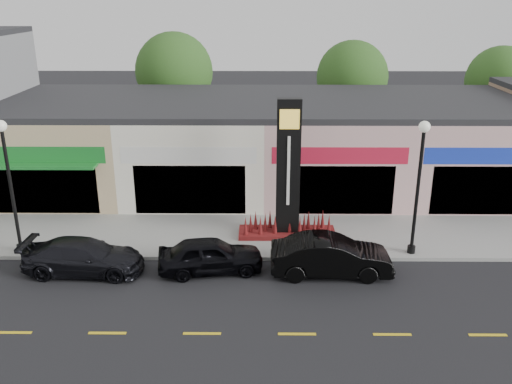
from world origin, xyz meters
TOP-DOWN VIEW (x-y plane):
  - ground at (0.00, 0.00)m, footprint 120.00×120.00m
  - sidewalk at (0.00, 4.35)m, footprint 52.00×4.30m
  - curb at (0.00, 2.10)m, footprint 52.00×0.20m
  - shop_beige at (-8.50, 11.46)m, footprint 7.00×10.85m
  - shop_cream at (-1.50, 11.47)m, footprint 7.00×10.01m
  - shop_pink_w at (5.50, 11.47)m, footprint 7.00×10.01m
  - shop_pink_e at (12.50, 11.47)m, footprint 7.00×10.01m
  - tree_rear_west at (-4.00, 19.50)m, footprint 5.20×5.20m
  - tree_rear_mid at (8.00, 19.50)m, footprint 4.80×4.80m
  - tree_rear_east at (18.00, 19.50)m, footprint 4.60×4.60m
  - lamp_west_near at (-8.00, 2.50)m, footprint 0.44×0.44m
  - lamp_east_near at (8.00, 2.50)m, footprint 0.44×0.44m
  - pylon_sign at (3.00, 4.20)m, footprint 4.20×1.30m
  - car_dark_sedan at (-4.92, 1.00)m, footprint 2.04×4.63m
  - car_black_sedan at (-0.07, 1.12)m, footprint 2.18×4.19m
  - car_black_conv at (4.51, 0.94)m, footprint 1.62×4.58m

SIDE VIEW (x-z plane):
  - ground at x=0.00m, z-range 0.00..0.00m
  - sidewalk at x=0.00m, z-range 0.00..0.15m
  - curb at x=0.00m, z-range 0.00..0.15m
  - car_dark_sedan at x=-4.92m, z-range 0.00..1.32m
  - car_black_sedan at x=-0.07m, z-range 0.00..1.36m
  - car_black_conv at x=4.51m, z-range 0.00..1.51m
  - pylon_sign at x=3.00m, z-range -0.73..5.27m
  - shop_cream at x=-1.50m, z-range 0.00..4.80m
  - shop_pink_w at x=5.50m, z-range 0.00..4.80m
  - shop_pink_e at x=12.50m, z-range 0.00..4.80m
  - shop_beige at x=-8.50m, z-range 0.00..4.80m
  - lamp_west_near at x=-8.00m, z-range 0.74..6.21m
  - lamp_east_near at x=8.00m, z-range 0.74..6.21m
  - tree_rear_east at x=18.00m, z-range 1.16..8.10m
  - tree_rear_mid at x=8.00m, z-range 1.24..8.53m
  - tree_rear_west at x=-4.00m, z-range 1.30..9.13m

